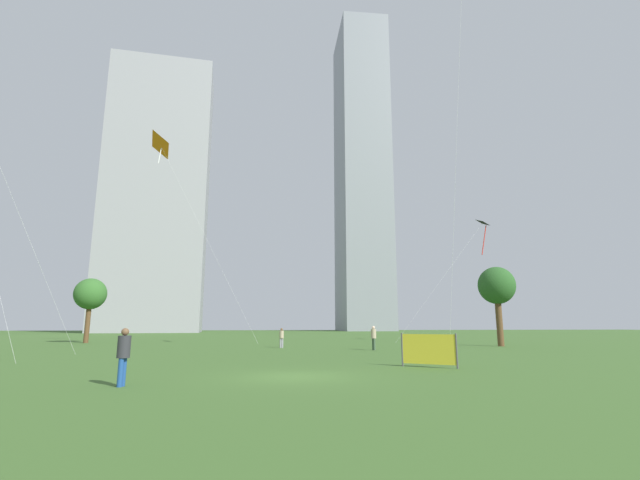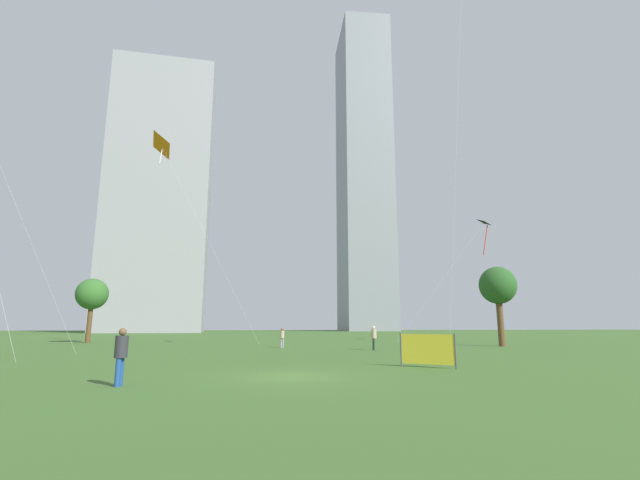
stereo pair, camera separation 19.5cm
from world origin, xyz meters
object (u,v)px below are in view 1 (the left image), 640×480
park_tree_0 (90,295)px  event_banner (429,349)px  person_standing_1 (374,336)px  person_standing_2 (124,352)px  kite_flying_3 (161,146)px  person_standing_0 (282,336)px  kite_flying_5 (483,227)px  park_tree_1 (497,287)px  distant_highrise_1 (361,174)px  distant_highrise_0 (158,195)px

park_tree_0 → event_banner: (26.74, -31.76, -4.42)m
person_standing_1 → person_standing_2: same height
person_standing_1 → park_tree_0: (-27.76, 17.60, 4.18)m
person_standing_1 → park_tree_0: park_tree_0 is taller
kite_flying_3 → park_tree_0: 18.36m
person_standing_0 → kite_flying_3: 25.00m
person_standing_2 → person_standing_1: bearing=156.8°
kite_flying_3 → kite_flying_5: (36.72, 0.56, -7.77)m
park_tree_1 → kite_flying_5: bearing=67.2°
person_standing_1 → park_tree_1: park_tree_1 is taller
distant_highrise_1 → park_tree_0: bearing=-119.1°
person_standing_0 → park_tree_0: 24.89m
person_standing_1 → distant_highrise_0: distant_highrise_0 is taller
distant_highrise_1 → person_standing_1: bearing=-101.4°
park_tree_0 → kite_flying_3: bearing=-35.7°
person_standing_1 → park_tree_1: bearing=93.0°
kite_flying_3 → person_standing_2: bearing=-78.0°
distant_highrise_0 → person_standing_2: bearing=-81.9°
person_standing_2 → park_tree_1: park_tree_1 is taller
person_standing_1 → distant_highrise_1: size_ratio=0.02×
kite_flying_3 → event_banner: bearing=-54.0°
person_standing_1 → park_tree_1: (13.33, 4.55, 4.45)m
distant_highrise_1 → event_banner: size_ratio=48.79×
person_standing_2 → kite_flying_5: (30.14, 31.56, 12.11)m
park_tree_1 → kite_flying_3: bearing=167.3°
park_tree_1 → distant_highrise_1: distant_highrise_1 is taller
distant_highrise_1 → event_banner: bearing=-100.4°
person_standing_0 → distant_highrise_0: bearing=95.3°
person_standing_0 → person_standing_1: bearing=-48.0°
distant_highrise_0 → person_standing_0: bearing=-74.0°
park_tree_1 → person_standing_0: bearing=-179.8°
kite_flying_5 → distant_highrise_0: (-53.20, 69.76, 22.54)m
kite_flying_5 → park_tree_0: 45.44m
person_standing_1 → park_tree_1: size_ratio=0.25×
person_standing_1 → distant_highrise_1: (24.48, 105.48, 51.67)m
kite_flying_3 → person_standing_1: bearing=-31.0°
kite_flying_5 → event_banner: (-17.73, -26.75, -12.35)m
kite_flying_5 → distant_highrise_0: distant_highrise_0 is taller
kite_flying_3 → event_banner: 38.10m
park_tree_1 → distant_highrise_0: size_ratio=0.10×
person_standing_1 → kite_flying_3: 30.67m
person_standing_0 → distant_highrise_0: distant_highrise_0 is taller
kite_flying_3 → kite_flying_5: kite_flying_3 is taller
person_standing_0 → kite_flying_5: kite_flying_5 is taller
kite_flying_3 → kite_flying_5: size_ratio=1.56×
park_tree_0 → event_banner: size_ratio=3.27×
person_standing_2 → distant_highrise_1: 139.97m
kite_flying_5 → kite_flying_3: bearing=-179.1°
person_standing_2 → kite_flying_3: bearing=-155.9°
person_standing_2 → park_tree_1: bearing=143.4°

